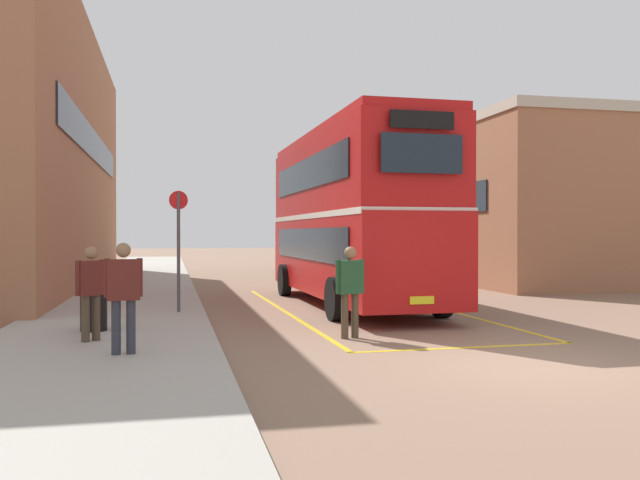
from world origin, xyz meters
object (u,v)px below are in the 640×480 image
single_deck_bus (349,240)px  pedestrian_boarding (350,285)px  pedestrian_waiting_far (123,290)px  litter_bin (94,308)px  bus_stop_sign (179,239)px  pedestrian_waiting_near (91,287)px  double_decker_bus (351,214)px

single_deck_bus → pedestrian_boarding: (-5.55, -20.60, -0.63)m
pedestrian_boarding → pedestrian_waiting_far: (-4.01, -1.60, 0.12)m
litter_bin → bus_stop_sign: (1.61, 2.81, 1.28)m
single_deck_bus → pedestrian_boarding: 21.34m
pedestrian_boarding → pedestrian_waiting_near: pedestrian_waiting_near is taller
double_decker_bus → bus_stop_sign: double_decker_bus is taller
pedestrian_waiting_far → pedestrian_boarding: bearing=21.8°
double_decker_bus → pedestrian_waiting_near: 8.66m
double_decker_bus → litter_bin: double_decker_bus is taller
pedestrian_boarding → pedestrian_waiting_near: (-4.64, -0.19, 0.06)m
single_deck_bus → litter_bin: bearing=-117.8°
pedestrian_boarding → bus_stop_sign: (-3.12, 3.90, 0.83)m
single_deck_bus → pedestrian_waiting_near: bearing=-116.1°
single_deck_bus → bus_stop_sign: bearing=-117.4°
pedestrian_boarding → single_deck_bus: bearing=74.9°
bus_stop_sign → single_deck_bus: bearing=62.6°
bus_stop_sign → pedestrian_waiting_near: bearing=-110.3°
litter_bin → pedestrian_waiting_near: bearing=-86.0°
bus_stop_sign → litter_bin: bearing=-119.8°
single_deck_bus → pedestrian_waiting_near: single_deck_bus is taller
pedestrian_boarding → pedestrian_waiting_near: size_ratio=1.07×
pedestrian_waiting_near → pedestrian_waiting_far: (0.63, -1.41, 0.06)m
pedestrian_boarding → litter_bin: 4.87m
pedestrian_waiting_near → pedestrian_waiting_far: size_ratio=0.95×
double_decker_bus → pedestrian_boarding: bearing=-105.6°
litter_bin → single_deck_bus: bearing=62.2°
litter_bin → bus_stop_sign: size_ratio=0.30×
pedestrian_waiting_far → bus_stop_sign: bearing=80.8°
pedestrian_boarding → pedestrian_waiting_far: size_ratio=1.02×
double_decker_bus → bus_stop_sign: (-4.70, -1.76, -0.67)m
double_decker_bus → bus_stop_sign: 5.07m
pedestrian_boarding → litter_bin: (-4.73, 1.09, -0.44)m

